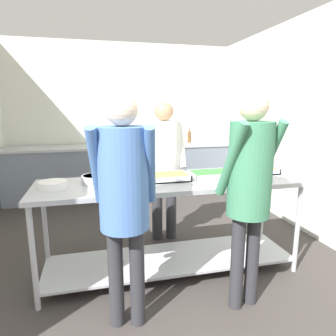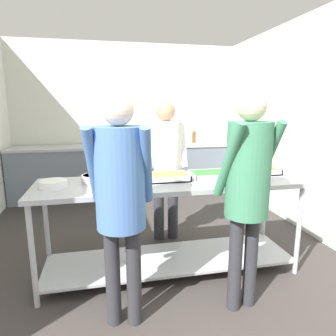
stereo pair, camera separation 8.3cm
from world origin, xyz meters
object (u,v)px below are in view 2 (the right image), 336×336
Objects in this scene: sauce_pan at (95,178)px; serving_tray_greens at (216,175)px; guest_serving_left at (120,189)px; guest_serving_right at (248,179)px; serving_tray_vegetables at (167,177)px; plate_stack at (53,184)px; cook_behind_counter at (166,157)px; broccoli_bowl at (134,185)px; serving_tray_roast at (257,171)px; water_bottle at (194,136)px.

serving_tray_greens is at bearing -1.95° from sauce_pan.
guest_serving_right reaches higher than guest_serving_left.
serving_tray_vegetables is at bearing 123.65° from guest_serving_right.
cook_behind_counter is (1.12, 0.73, 0.06)m from plate_stack.
serving_tray_greens is 0.29× the size of guest_serving_right.
broccoli_bowl is 0.54× the size of serving_tray_roast.
serving_tray_roast is at bearing 3.73° from plate_stack.
broccoli_bowl reaches higher than sauce_pan.
plate_stack is 1.11× the size of broccoli_bowl.
sauce_pan reaches higher than serving_tray_vegetables.
serving_tray_greens is 1.76× the size of water_bottle.
guest_serving_left reaches higher than sauce_pan.
broccoli_bowl is 0.90m from guest_serving_right.
plate_stack is at bearing 130.30° from guest_serving_left.
serving_tray_roast is (0.47, 0.08, -0.00)m from serving_tray_greens.
serving_tray_greens is (0.81, 0.27, -0.01)m from broccoli_bowl.
guest_serving_right is at bearing -91.53° from serving_tray_greens.
sauce_pan is at bearing 14.84° from plate_stack.
broccoli_bowl is at bearing -18.65° from plate_stack.
guest_serving_left is (-0.47, -0.67, 0.10)m from serving_tray_vegetables.
guest_serving_left is (0.19, -0.71, 0.09)m from sauce_pan.
cook_behind_counter reaches higher than serving_tray_greens.
sauce_pan is 0.74× the size of serving_tray_greens.
broccoli_bowl is 0.77× the size of water_bottle.
guest_serving_left is (-0.13, -0.40, 0.09)m from broccoli_bowl.
serving_tray_greens and serving_tray_roast have the same top height.
broccoli_bowl is at bearing -161.47° from serving_tray_greens.
serving_tray_vegetables is 0.24× the size of cook_behind_counter.
guest_serving_left is (0.52, -0.62, 0.10)m from plate_stack.
serving_tray_vegetables is 0.69m from cook_behind_counter.
serving_tray_roast is at bearing 27.79° from guest_serving_left.
broccoli_bowl is 0.43m from guest_serving_left.
serving_tray_roast is (1.60, 0.04, -0.01)m from sauce_pan.
plate_stack is 1.94m from serving_tray_roast.
plate_stack reaches higher than serving_tray_greens.
sauce_pan is at bearing 178.05° from serving_tray_greens.
sauce_pan is 0.66m from serving_tray_vegetables.
guest_serving_left is at bearing -152.21° from serving_tray_roast.
serving_tray_greens is at bearing 35.49° from guest_serving_left.
guest_serving_right is 1.39m from cook_behind_counter.
plate_stack is 1.46m from serving_tray_greens.
serving_tray_greens is at bearing 18.53° from broccoli_bowl.
sauce_pan is 1.01m from cook_behind_counter.
plate_stack is 0.99m from serving_tray_vegetables.
guest_serving_right is at bearing -123.17° from serving_tray_roast.
sauce_pan reaches higher than serving_tray_roast.
guest_serving_right is (1.44, -0.63, 0.12)m from plate_stack.
water_bottle reaches higher than serving_tray_vegetables.
serving_tray_greens is (1.13, -0.04, -0.01)m from sauce_pan.
sauce_pan is at bearing 104.92° from guest_serving_left.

